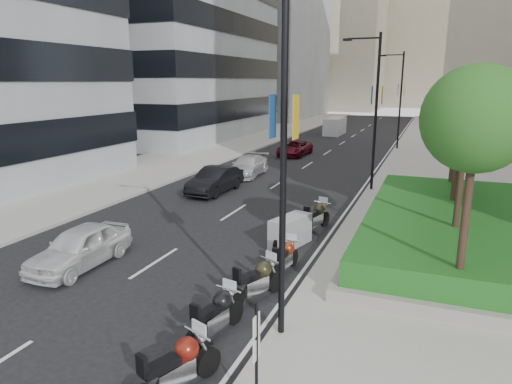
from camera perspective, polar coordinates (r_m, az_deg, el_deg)
The scene contains 29 objects.
ground at distance 13.37m, azimuth -16.82°, elevation -15.50°, with size 160.00×160.00×0.00m, color black.
sidewalk_right at distance 39.54m, azimuth 23.28°, elevation 3.41°, with size 10.00×100.00×0.15m, color #9E9B93.
sidewalk_left at distance 44.08m, azimuth -5.16°, elevation 5.43°, with size 8.00×100.00×0.15m, color #9E9B93.
lane_edge at distance 39.71m, azimuth 15.62°, elevation 3.96°, with size 0.12×100.00×0.01m, color silver.
lane_centre at distance 40.54m, azimuth 8.29°, elevation 4.52°, with size 0.12×100.00×0.01m, color silver.
building_grey_far at distance 85.50m, azimuth -0.37°, elevation 19.51°, with size 22.00×26.00×30.00m, color gray.
building_cream_left at distance 112.46m, azimuth 8.67°, elevation 19.00°, with size 26.00×24.00×34.00m, color #B7AD93.
building_cream_centre at distance 129.74m, azimuth 19.94°, elevation 18.53°, with size 30.00×24.00×38.00m, color #B7AD93.
planter at distance 20.10m, azimuth 27.48°, elevation -5.40°, with size 10.00×14.00×0.40m, color gray.
hedge at distance 19.92m, azimuth 27.67°, elevation -3.76°, with size 9.40×13.40×0.80m, color #194A15.
tree_0 at distance 13.08m, azimuth 25.85°, elevation 8.10°, with size 2.80×2.80×6.30m.
tree_1 at distance 17.06m, azimuth 24.96°, elevation 9.20°, with size 2.80×2.80×6.30m.
tree_2 at distance 21.05m, azimuth 24.40°, elevation 9.88°, with size 2.80×2.80×6.30m.
tree_3 at distance 25.04m, azimuth 24.01°, elevation 10.34°, with size 2.80×2.80×6.30m.
lamp_post_0 at distance 10.65m, azimuth 2.68°, elevation 6.52°, with size 2.34×0.45×9.00m.
lamp_post_1 at distance 27.25m, azimuth 14.48°, elevation 10.50°, with size 2.34×0.45×9.00m.
lamp_post_2 at distance 45.15m, azimuth 17.45°, elevation 11.43°, with size 2.34×0.45×9.00m.
parking_sign at distance 9.00m, azimuth 0.06°, elevation -19.59°, with size 0.06×0.32×2.50m.
motorcycle_1 at distance 10.24m, azimuth -9.77°, elevation -20.73°, with size 1.10×2.29×1.20m.
motorcycle_2 at distance 12.03m, azimuth -5.00°, elevation -15.07°, with size 0.80×2.29×1.15m.
motorcycle_3 at distance 13.80m, azimuth 0.16°, elevation -11.02°, with size 1.15×2.18×1.16m.
motorcycle_4 at distance 15.64m, azimuth 3.66°, elevation -8.18°, with size 0.71×2.14×1.07m.
motorcycle_5 at distance 18.13m, azimuth 4.31°, elevation -4.95°, with size 1.32×2.13×1.21m.
motorcycle_6 at distance 20.04m, azimuth 7.54°, elevation -3.10°, with size 0.92×2.35×1.19m.
car_a at distance 17.28m, azimuth -21.14°, elevation -6.41°, with size 1.70×4.24×1.44m, color silver.
car_b at distance 26.72m, azimuth -5.13°, elevation 1.47°, with size 1.59×4.56×1.50m, color black.
car_c at distance 31.51m, azimuth -1.03°, elevation 3.28°, with size 1.91×4.69×1.36m, color #BBBABD.
car_d at distance 40.31m, azimuth 4.86°, elevation 5.48°, with size 2.15×4.66×1.30m, color #580A19.
delivery_van at distance 56.63m, azimuth 9.78°, elevation 8.01°, with size 1.94×4.84×2.01m.
Camera 1 is at (7.54, -9.00, 6.40)m, focal length 32.00 mm.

